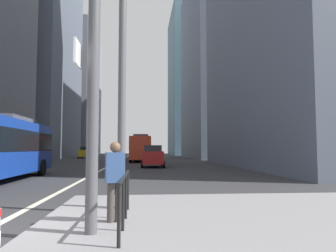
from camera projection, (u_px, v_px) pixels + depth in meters
ground_plane at (104, 169)px, 26.07m from camera, size 160.00×160.00×0.00m
median_island at (274, 238)px, 5.64m from camera, size 9.00×10.00×0.15m
lane_centre_line at (114, 163)px, 36.02m from camera, size 0.20×80.00×0.01m
office_tower_left_mid at (34, 3)px, 55.74m from camera, size 12.84×21.92×54.29m
office_tower_left_far at (68, 93)px, 81.76m from camera, size 13.67×24.42×31.69m
office_tower_right_mid at (219, 67)px, 57.63m from camera, size 11.22×23.09×32.78m
office_tower_right_far at (194, 84)px, 85.77m from camera, size 12.67×21.15×38.19m
city_bus_red_receding at (142, 147)px, 41.74m from camera, size 2.94×11.22×3.40m
city_bus_red_distant at (138, 148)px, 60.65m from camera, size 2.86×11.43×3.40m
car_oncoming_mid at (86, 152)px, 53.47m from camera, size 2.08×4.20×1.94m
car_receding_near at (153, 156)px, 28.33m from camera, size 2.07×4.23×1.94m
street_lamp_post at (123, 13)px, 8.48m from camera, size 5.50×0.32×8.00m
pedestrian_railing at (125, 190)px, 6.42m from camera, size 0.06×3.12×0.98m
pedestrian_waiting at (115, 177)px, 6.63m from camera, size 0.42×0.32×1.66m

